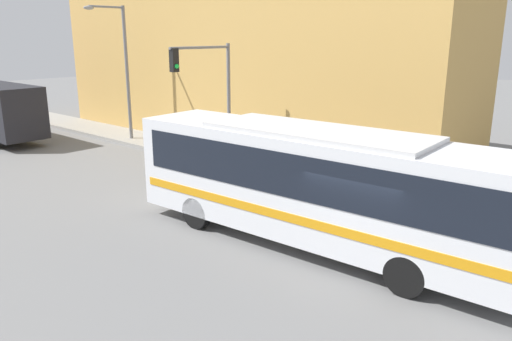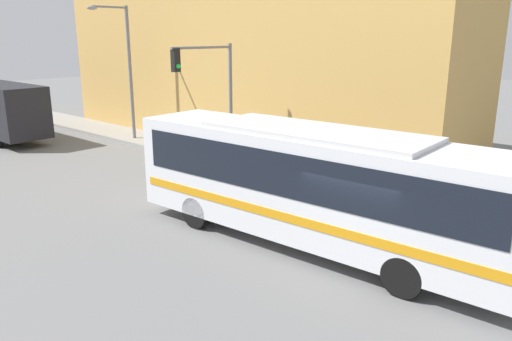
{
  "view_description": "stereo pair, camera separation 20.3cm",
  "coord_description": "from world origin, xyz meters",
  "px_view_note": "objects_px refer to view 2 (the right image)",
  "views": [
    {
      "loc": [
        -10.51,
        -5.57,
        5.73
      ],
      "look_at": [
        1.29,
        4.76,
        1.44
      ],
      "focal_mm": 35.0,
      "sensor_mm": 36.0,
      "label": 1
    },
    {
      "loc": [
        -10.38,
        -5.72,
        5.73
      ],
      "look_at": [
        1.29,
        4.76,
        1.44
      ],
      "focal_mm": 35.0,
      "sensor_mm": 36.0,
      "label": 2
    }
  ],
  "objects_px": {
    "fire_hydrant": "(369,183)",
    "street_lamp": "(125,62)",
    "pedestrian_mid_block": "(266,147)",
    "pedestrian_near_corner": "(186,131)",
    "parking_meter": "(222,142)",
    "city_bus": "(314,180)",
    "traffic_light_pole": "(211,83)"
  },
  "relations": [
    {
      "from": "city_bus",
      "to": "pedestrian_mid_block",
      "type": "relative_size",
      "value": 6.94
    },
    {
      "from": "parking_meter",
      "to": "pedestrian_near_corner",
      "type": "xyz_separation_m",
      "value": [
        0.41,
        3.04,
        0.06
      ]
    },
    {
      "from": "parking_meter",
      "to": "pedestrian_mid_block",
      "type": "relative_size",
      "value": 0.76
    },
    {
      "from": "street_lamp",
      "to": "pedestrian_mid_block",
      "type": "xyz_separation_m",
      "value": [
        0.64,
        -9.33,
        -3.31
      ]
    },
    {
      "from": "fire_hydrant",
      "to": "pedestrian_mid_block",
      "type": "relative_size",
      "value": 0.48
    },
    {
      "from": "traffic_light_pole",
      "to": "pedestrian_mid_block",
      "type": "xyz_separation_m",
      "value": [
        1.57,
        -1.66,
        -2.74
      ]
    },
    {
      "from": "street_lamp",
      "to": "pedestrian_near_corner",
      "type": "distance_m",
      "value": 5.33
    },
    {
      "from": "pedestrian_mid_block",
      "to": "street_lamp",
      "type": "bearing_deg",
      "value": 93.93
    },
    {
      "from": "fire_hydrant",
      "to": "street_lamp",
      "type": "relative_size",
      "value": 0.11
    },
    {
      "from": "pedestrian_near_corner",
      "to": "traffic_light_pole",
      "type": "bearing_deg",
      "value": -111.97
    },
    {
      "from": "city_bus",
      "to": "pedestrian_near_corner",
      "type": "height_order",
      "value": "city_bus"
    },
    {
      "from": "parking_meter",
      "to": "traffic_light_pole",
      "type": "bearing_deg",
      "value": -156.91
    },
    {
      "from": "parking_meter",
      "to": "street_lamp",
      "type": "xyz_separation_m",
      "value": [
        -0.05,
        7.25,
        3.3
      ]
    },
    {
      "from": "street_lamp",
      "to": "pedestrian_near_corner",
      "type": "relative_size",
      "value": 3.94
    },
    {
      "from": "city_bus",
      "to": "parking_meter",
      "type": "relative_size",
      "value": 9.15
    },
    {
      "from": "pedestrian_near_corner",
      "to": "city_bus",
      "type": "bearing_deg",
      "value": -114.4
    },
    {
      "from": "pedestrian_mid_block",
      "to": "pedestrian_near_corner",
      "type": "bearing_deg",
      "value": 91.99
    },
    {
      "from": "fire_hydrant",
      "to": "pedestrian_mid_block",
      "type": "distance_m",
      "value": 5.5
    },
    {
      "from": "city_bus",
      "to": "traffic_light_pole",
      "type": "relative_size",
      "value": 2.19
    },
    {
      "from": "parking_meter",
      "to": "pedestrian_near_corner",
      "type": "height_order",
      "value": "pedestrian_near_corner"
    },
    {
      "from": "pedestrian_near_corner",
      "to": "pedestrian_mid_block",
      "type": "height_order",
      "value": "pedestrian_near_corner"
    },
    {
      "from": "city_bus",
      "to": "pedestrian_near_corner",
      "type": "bearing_deg",
      "value": 62.82
    },
    {
      "from": "pedestrian_near_corner",
      "to": "fire_hydrant",
      "type": "bearing_deg",
      "value": -92.24
    },
    {
      "from": "street_lamp",
      "to": "pedestrian_near_corner",
      "type": "bearing_deg",
      "value": -83.73
    },
    {
      "from": "parking_meter",
      "to": "pedestrian_near_corner",
      "type": "distance_m",
      "value": 3.07
    },
    {
      "from": "fire_hydrant",
      "to": "street_lamp",
      "type": "height_order",
      "value": "street_lamp"
    },
    {
      "from": "pedestrian_near_corner",
      "to": "pedestrian_mid_block",
      "type": "xyz_separation_m",
      "value": [
        0.18,
        -5.12,
        -0.08
      ]
    },
    {
      "from": "parking_meter",
      "to": "pedestrian_near_corner",
      "type": "relative_size",
      "value": 0.7
    },
    {
      "from": "city_bus",
      "to": "pedestrian_mid_block",
      "type": "distance_m",
      "value": 8.42
    },
    {
      "from": "parking_meter",
      "to": "pedestrian_near_corner",
      "type": "bearing_deg",
      "value": 82.27
    },
    {
      "from": "city_bus",
      "to": "parking_meter",
      "type": "distance_m",
      "value": 9.78
    },
    {
      "from": "city_bus",
      "to": "traffic_light_pole",
      "type": "bearing_deg",
      "value": 61.81
    }
  ]
}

